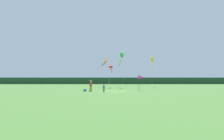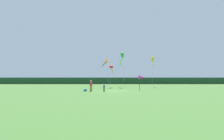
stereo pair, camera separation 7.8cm
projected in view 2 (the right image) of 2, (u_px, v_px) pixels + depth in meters
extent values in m
plane|color=#477533|center=(112.00, 91.00, 23.11)|extent=(120.00, 120.00, 0.00)
cube|color=#1E4228|center=(112.00, 81.00, 68.11)|extent=(108.00, 3.39, 2.95)
cylinder|color=olive|center=(90.00, 89.00, 22.90)|extent=(0.17, 0.17, 0.83)
cylinder|color=olive|center=(91.00, 89.00, 22.90)|extent=(0.17, 0.17, 0.83)
cylinder|color=#B23338|center=(91.00, 84.00, 22.95)|extent=(0.38, 0.38, 0.66)
sphere|color=tan|center=(91.00, 81.00, 22.98)|extent=(0.24, 0.24, 0.24)
cylinder|color=#3F724C|center=(103.00, 90.00, 22.27)|extent=(0.11, 0.11, 0.55)
cylinder|color=#3F724C|center=(104.00, 90.00, 22.27)|extent=(0.11, 0.11, 0.55)
cylinder|color=#334C8C|center=(104.00, 87.00, 22.31)|extent=(0.25, 0.25, 0.44)
sphere|color=tan|center=(104.00, 85.00, 22.33)|extent=(0.16, 0.16, 0.16)
cube|color=#1959B2|center=(85.00, 90.00, 23.26)|extent=(0.46, 0.38, 0.31)
cylinder|color=black|center=(139.00, 82.00, 25.54)|extent=(0.06, 0.06, 2.73)
cone|color=#E026B2|center=(141.00, 77.00, 25.60)|extent=(0.90, 0.70, 0.70)
cylinder|color=#B2B2B2|center=(110.00, 76.00, 31.60)|extent=(0.40, 3.88, 5.06)
cone|color=red|center=(111.00, 66.00, 33.71)|extent=(0.97, 1.31, 1.24)
cylinder|color=red|center=(111.00, 68.00, 33.95)|extent=(0.29, 0.61, 0.32)
cylinder|color=white|center=(111.00, 68.00, 34.48)|extent=(0.22, 0.59, 0.31)
cylinder|color=red|center=(111.00, 69.00, 35.01)|extent=(0.26, 0.62, 0.37)
cylinder|color=white|center=(112.00, 70.00, 35.52)|extent=(0.37, 0.63, 0.36)
cylinder|color=red|center=(112.00, 71.00, 36.04)|extent=(0.24, 0.61, 0.35)
cylinder|color=white|center=(112.00, 72.00, 36.57)|extent=(0.25, 0.61, 0.33)
cylinder|color=red|center=(112.00, 72.00, 37.10)|extent=(0.26, 0.60, 0.29)
cylinder|color=white|center=(112.00, 73.00, 37.62)|extent=(0.38, 0.61, 0.29)
cylinder|color=#B2B2B2|center=(152.00, 73.00, 34.77)|extent=(1.14, 3.20, 6.97)
ellipsoid|color=yellow|center=(152.00, 59.00, 36.60)|extent=(1.00, 1.22, 1.81)
cylinder|color=yellow|center=(153.00, 62.00, 36.82)|extent=(0.49, 0.69, 0.37)
cylinder|color=white|center=(153.00, 63.00, 37.39)|extent=(0.30, 0.67, 0.30)
cylinder|color=yellow|center=(153.00, 64.00, 37.99)|extent=(0.31, 0.67, 0.28)
cylinder|color=white|center=(153.00, 64.00, 38.56)|extent=(0.47, 0.67, 0.31)
cylinder|color=yellow|center=(153.00, 65.00, 39.12)|extent=(0.38, 0.69, 0.33)
cylinder|color=white|center=(153.00, 66.00, 39.68)|extent=(0.47, 0.66, 0.26)
cylinder|color=yellow|center=(154.00, 66.00, 40.25)|extent=(0.38, 0.68, 0.30)
cylinder|color=#B2B2B2|center=(107.00, 73.00, 35.37)|extent=(0.74, 2.09, 6.75)
cone|color=orange|center=(106.00, 60.00, 36.63)|extent=(1.09, 1.29, 1.35)
cylinder|color=orange|center=(106.00, 62.00, 36.78)|extent=(0.37, 0.51, 0.32)
cylinder|color=black|center=(105.00, 63.00, 37.12)|extent=(0.40, 0.48, 0.27)
cylinder|color=orange|center=(104.00, 63.00, 37.48)|extent=(0.30, 0.49, 0.30)
cylinder|color=black|center=(104.00, 64.00, 37.83)|extent=(0.41, 0.48, 0.29)
cylinder|color=orange|center=(103.00, 64.00, 38.19)|extent=(0.28, 0.48, 0.31)
cylinder|color=black|center=(103.00, 65.00, 38.55)|extent=(0.39, 0.47, 0.26)
cylinder|color=orange|center=(102.00, 65.00, 38.91)|extent=(0.34, 0.50, 0.33)
cylinder|color=black|center=(102.00, 66.00, 39.28)|extent=(0.33, 0.47, 0.24)
cylinder|color=#B2B2B2|center=(123.00, 71.00, 31.25)|extent=(0.08, 3.83, 7.47)
ellipsoid|color=green|center=(122.00, 55.00, 33.40)|extent=(0.79, 1.09, 1.54)
cylinder|color=green|center=(122.00, 58.00, 33.78)|extent=(0.31, 0.90, 0.37)
cylinder|color=yellow|center=(122.00, 59.00, 34.60)|extent=(0.28, 0.88, 0.31)
cylinder|color=green|center=(121.00, 60.00, 35.42)|extent=(0.38, 0.91, 0.37)
cylinder|color=yellow|center=(120.00, 61.00, 36.25)|extent=(0.20, 0.88, 0.33)
cylinder|color=green|center=(120.00, 62.00, 37.07)|extent=(0.33, 0.92, 0.43)
cylinder|color=yellow|center=(120.00, 64.00, 37.88)|extent=(0.38, 0.91, 0.38)
cylinder|color=green|center=(120.00, 65.00, 38.70)|extent=(0.36, 0.90, 0.36)
cylinder|color=yellow|center=(119.00, 66.00, 39.52)|extent=(0.26, 0.91, 0.41)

